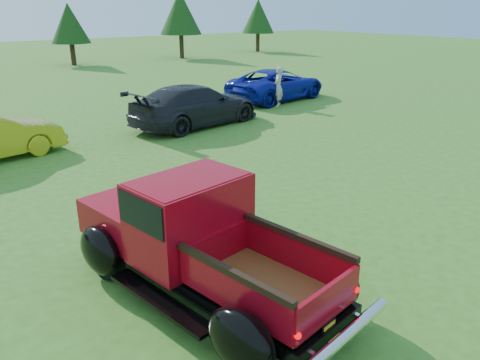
# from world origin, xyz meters

# --- Properties ---
(ground) EXTENTS (120.00, 120.00, 0.00)m
(ground) POSITION_xyz_m (0.00, 0.00, 0.00)
(ground) COLOR #3A611B
(ground) RESTS_ON ground
(tree_mid_right) EXTENTS (2.82, 2.82, 4.40)m
(tree_mid_right) POSITION_xyz_m (6.00, 30.00, 2.97)
(tree_mid_right) COLOR #332114
(tree_mid_right) RESTS_ON ground
(tree_east) EXTENTS (3.46, 3.46, 5.40)m
(tree_east) POSITION_xyz_m (15.00, 29.50, 3.66)
(tree_east) COLOR #332114
(tree_east) RESTS_ON ground
(tree_far_east) EXTENTS (3.07, 3.07, 4.80)m
(tree_far_east) POSITION_xyz_m (24.00, 30.50, 3.25)
(tree_far_east) COLOR #332114
(tree_far_east) RESTS_ON ground
(pickup_truck) EXTENTS (2.93, 5.07, 1.79)m
(pickup_truck) POSITION_xyz_m (-2.08, -0.71, 0.85)
(pickup_truck) COLOR black
(pickup_truck) RESTS_ON ground
(show_car_grey) EXTENTS (5.44, 2.92, 1.50)m
(show_car_grey) POSITION_xyz_m (3.50, 8.33, 0.75)
(show_car_grey) COLOR black
(show_car_grey) RESTS_ON ground
(show_car_blue) EXTENTS (5.42, 3.12, 1.42)m
(show_car_blue) POSITION_xyz_m (9.23, 10.44, 0.71)
(show_car_blue) COLOR #0D1693
(show_car_blue) RESTS_ON ground
(spectator) EXTENTS (0.75, 0.73, 1.73)m
(spectator) POSITION_xyz_m (8.20, 9.15, 0.87)
(spectator) COLOR #B1A899
(spectator) RESTS_ON ground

